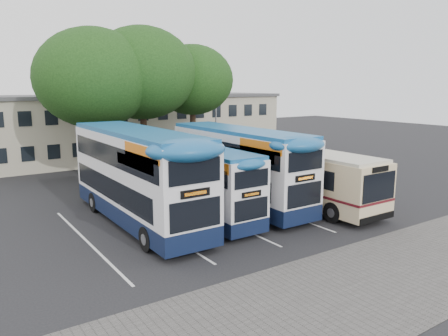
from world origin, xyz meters
TOP-DOWN VIEW (x-y plane):
  - ground at (0.00, 0.00)m, footprint 120.00×120.00m
  - paving_strip at (-2.00, -5.00)m, footprint 40.00×6.00m
  - bay_lines at (-3.75, 5.00)m, footprint 14.12×11.00m
  - depot_building at (0.00, 26.99)m, footprint 32.40×8.40m
  - lamp_post at (6.00, 19.97)m, footprint 0.25×1.05m
  - tree_left at (-6.07, 17.59)m, footprint 8.46×8.46m
  - tree_mid at (-2.23, 17.78)m, footprint 8.40×8.40m
  - tree_right at (2.60, 18.39)m, footprint 6.95×6.95m
  - bus_dd_left at (-7.66, 6.29)m, footprint 2.86×11.78m
  - bus_dd_mid at (-4.45, 5.54)m, footprint 2.26×9.35m
  - bus_dd_right at (-1.35, 6.19)m, footprint 2.69×11.08m
  - bus_single at (2.08, 4.56)m, footprint 2.84×11.14m

SIDE VIEW (x-z plane):
  - ground at x=0.00m, z-range 0.00..0.00m
  - paving_strip at x=-2.00m, z-range 0.00..0.01m
  - bay_lines at x=-3.75m, z-range 0.00..0.01m
  - bus_single at x=2.08m, z-range 0.22..3.55m
  - bus_dd_mid at x=-4.45m, z-range 0.20..4.09m
  - bus_dd_right at x=-1.35m, z-range 0.24..4.86m
  - bus_dd_left at x=-7.66m, z-range 0.25..5.16m
  - depot_building at x=0.00m, z-range 0.05..6.25m
  - lamp_post at x=6.00m, z-range 0.55..9.61m
  - tree_right at x=2.60m, z-range 2.27..12.77m
  - tree_left at x=-6.07m, z-range 2.00..13.22m
  - tree_mid at x=-2.23m, z-range 2.22..13.81m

